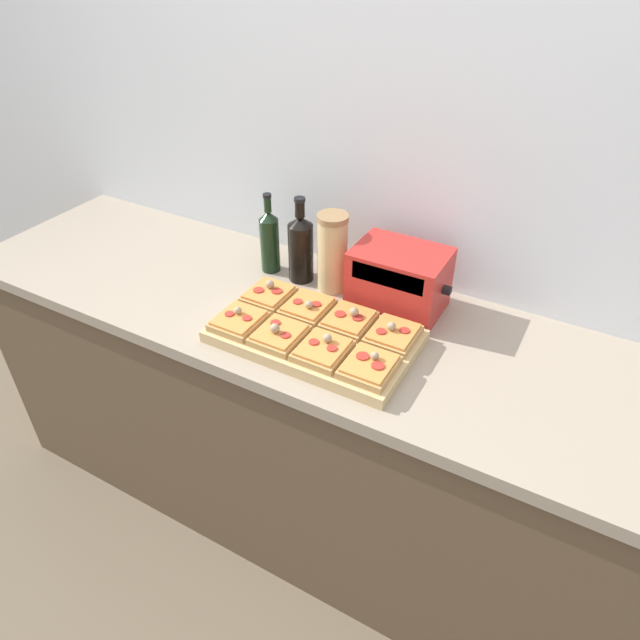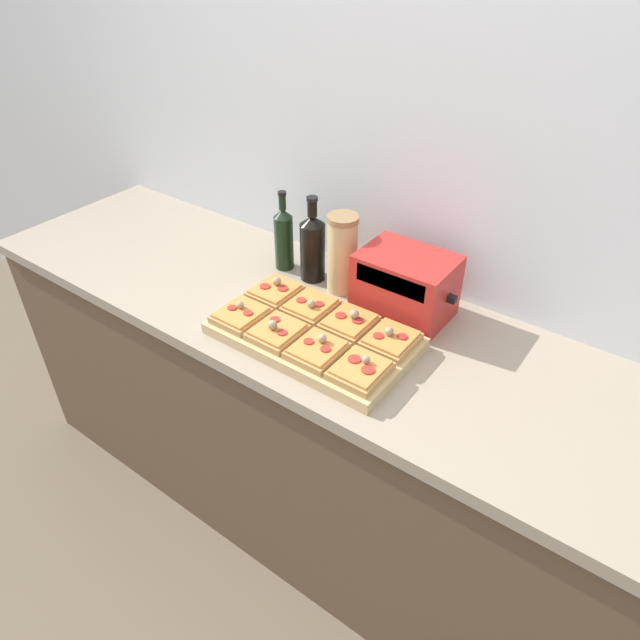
# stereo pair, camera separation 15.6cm
# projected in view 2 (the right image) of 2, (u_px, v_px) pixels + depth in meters

# --- Properties ---
(ground_plane) EXTENTS (12.00, 12.00, 0.00)m
(ground_plane) POSITION_uv_depth(u_px,v_px,m) (286.00, 582.00, 2.01)
(ground_plane) COLOR brown
(wall_back) EXTENTS (6.00, 0.06, 2.50)m
(wall_back) POSITION_uv_depth(u_px,v_px,m) (411.00, 186.00, 1.72)
(wall_back) COLOR silver
(wall_back) RESTS_ON ground_plane
(kitchen_counter) EXTENTS (2.63, 0.67, 0.94)m
(kitchen_counter) POSITION_uv_depth(u_px,v_px,m) (340.00, 435.00, 1.95)
(kitchen_counter) COLOR brown
(kitchen_counter) RESTS_ON ground_plane
(cutting_board) EXTENTS (0.56, 0.32, 0.03)m
(cutting_board) POSITION_uv_depth(u_px,v_px,m) (314.00, 336.00, 1.60)
(cutting_board) COLOR tan
(cutting_board) RESTS_ON kitchen_counter
(pizza_slice_back_left) EXTENTS (0.13, 0.14, 0.05)m
(pizza_slice_back_left) POSITION_uv_depth(u_px,v_px,m) (275.00, 291.00, 1.73)
(pizza_slice_back_left) COLOR tan
(pizza_slice_back_left) RESTS_ON cutting_board
(pizza_slice_back_midleft) EXTENTS (0.13, 0.14, 0.05)m
(pizza_slice_back_midleft) POSITION_uv_depth(u_px,v_px,m) (311.00, 306.00, 1.66)
(pizza_slice_back_midleft) COLOR tan
(pizza_slice_back_midleft) RESTS_ON cutting_board
(pizza_slice_back_midright) EXTENTS (0.13, 0.14, 0.05)m
(pizza_slice_back_midright) POSITION_uv_depth(u_px,v_px,m) (349.00, 322.00, 1.60)
(pizza_slice_back_midright) COLOR tan
(pizza_slice_back_midright) RESTS_ON cutting_board
(pizza_slice_back_right) EXTENTS (0.13, 0.14, 0.05)m
(pizza_slice_back_right) POSITION_uv_depth(u_px,v_px,m) (391.00, 340.00, 1.53)
(pizza_slice_back_right) COLOR tan
(pizza_slice_back_right) RESTS_ON cutting_board
(pizza_slice_front_left) EXTENTS (0.13, 0.14, 0.05)m
(pizza_slice_front_left) POSITION_uv_depth(u_px,v_px,m) (241.00, 315.00, 1.63)
(pizza_slice_front_left) COLOR tan
(pizza_slice_front_left) RESTS_ON cutting_board
(pizza_slice_front_midleft) EXTENTS (0.13, 0.14, 0.05)m
(pizza_slice_front_midleft) POSITION_uv_depth(u_px,v_px,m) (277.00, 331.00, 1.56)
(pizza_slice_front_midleft) COLOR tan
(pizza_slice_front_midleft) RESTS_ON cutting_board
(pizza_slice_front_midright) EXTENTS (0.13, 0.14, 0.05)m
(pizza_slice_front_midright) POSITION_uv_depth(u_px,v_px,m) (317.00, 350.00, 1.50)
(pizza_slice_front_midright) COLOR tan
(pizza_slice_front_midright) RESTS_ON cutting_board
(pizza_slice_front_right) EXTENTS (0.13, 0.14, 0.05)m
(pizza_slice_front_right) POSITION_uv_depth(u_px,v_px,m) (360.00, 370.00, 1.43)
(pizza_slice_front_right) COLOR tan
(pizza_slice_front_right) RESTS_ON cutting_board
(olive_oil_bottle) EXTENTS (0.06, 0.06, 0.27)m
(olive_oil_bottle) POSITION_uv_depth(u_px,v_px,m) (284.00, 237.00, 1.87)
(olive_oil_bottle) COLOR black
(olive_oil_bottle) RESTS_ON kitchen_counter
(wine_bottle) EXTENTS (0.08, 0.08, 0.28)m
(wine_bottle) POSITION_uv_depth(u_px,v_px,m) (313.00, 246.00, 1.81)
(wine_bottle) COLOR black
(wine_bottle) RESTS_ON kitchen_counter
(grain_jar_tall) EXTENTS (0.10, 0.10, 0.25)m
(grain_jar_tall) POSITION_uv_depth(u_px,v_px,m) (342.00, 254.00, 1.75)
(grain_jar_tall) COLOR tan
(grain_jar_tall) RESTS_ON kitchen_counter
(toaster_oven) EXTENTS (0.29, 0.20, 0.19)m
(toaster_oven) POSITION_uv_depth(u_px,v_px,m) (405.00, 285.00, 1.66)
(toaster_oven) COLOR red
(toaster_oven) RESTS_ON kitchen_counter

